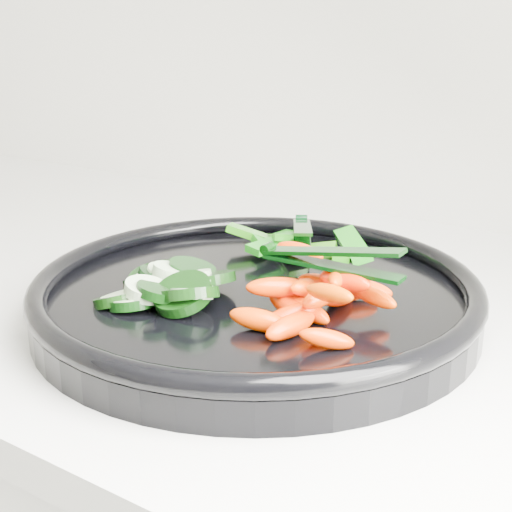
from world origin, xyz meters
The scene contains 6 objects.
veggie_tray centered at (-0.18, 1.63, 0.95)m, with size 0.48×0.48×0.04m.
cucumber_pile centered at (-0.24, 1.58, 0.96)m, with size 0.13×0.12×0.04m.
carrot_pile centered at (-0.11, 1.60, 0.97)m, with size 0.12×0.13×0.05m.
pepper_pile centered at (-0.20, 1.73, 0.96)m, with size 0.15×0.10×0.04m.
tong_carrot centered at (-0.10, 1.61, 1.00)m, with size 0.11×0.02×0.02m.
tong_pepper centered at (-0.19, 1.73, 0.98)m, with size 0.07×0.10×0.02m.
Camera 1 is at (0.13, 1.17, 1.17)m, focal length 50.00 mm.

